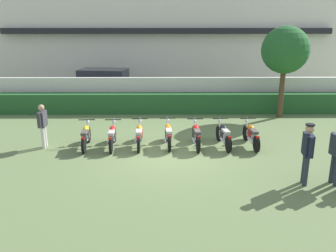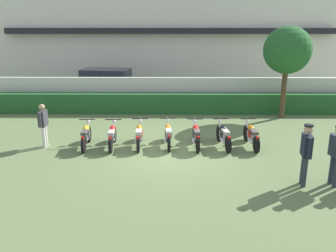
{
  "view_description": "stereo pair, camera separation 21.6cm",
  "coord_description": "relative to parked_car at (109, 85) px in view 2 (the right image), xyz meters",
  "views": [
    {
      "loc": [
        -0.1,
        -11.36,
        4.28
      ],
      "look_at": [
        0.0,
        1.1,
        0.7
      ],
      "focal_mm": 37.04,
      "sensor_mm": 36.0,
      "label": 1
    },
    {
      "loc": [
        0.12,
        -11.36,
        4.28
      ],
      "look_at": [
        0.0,
        1.1,
        0.7
      ],
      "focal_mm": 37.04,
      "sensor_mm": 36.0,
      "label": 2
    }
  ],
  "objects": [
    {
      "name": "motorcycle_in_row_3",
      "position": [
        3.6,
        -8.19,
        -0.49
      ],
      "size": [
        0.6,
        1.86,
        0.96
      ],
      "rotation": [
        0.0,
        0.0,
        1.62
      ],
      "color": "black",
      "rests_on": "ground"
    },
    {
      "name": "tree_near_inspector",
      "position": [
        9.09,
        -3.98,
        2.28
      ],
      "size": [
        2.2,
        2.2,
        4.34
      ],
      "color": "#4C3823",
      "rests_on": "ground"
    },
    {
      "name": "motorcycle_in_row_4",
      "position": [
        4.62,
        -8.31,
        -0.48
      ],
      "size": [
        0.6,
        1.86,
        0.97
      ],
      "rotation": [
        0.0,
        0.0,
        1.6
      ],
      "color": "black",
      "rests_on": "ground"
    },
    {
      "name": "motorcycle_in_row_2",
      "position": [
        2.53,
        -8.21,
        -0.5
      ],
      "size": [
        0.6,
        1.9,
        0.94
      ],
      "rotation": [
        0.0,
        0.0,
        1.59
      ],
      "color": "black",
      "rests_on": "ground"
    },
    {
      "name": "officer_0",
      "position": [
        7.4,
        -11.48,
        0.12
      ],
      "size": [
        0.3,
        0.69,
        1.76
      ],
      "rotation": [
        0.0,
        0.0,
        2.98
      ],
      "color": "#28333D",
      "rests_on": "ground"
    },
    {
      "name": "motorcycle_in_row_0",
      "position": [
        0.59,
        -8.36,
        -0.49
      ],
      "size": [
        0.6,
        1.84,
        0.96
      ],
      "rotation": [
        0.0,
        0.0,
        1.65
      ],
      "color": "black",
      "rests_on": "ground"
    },
    {
      "name": "parked_car",
      "position": [
        0.0,
        0.0,
        0.0
      ],
      "size": [
        4.71,
        2.57,
        1.89
      ],
      "rotation": [
        0.0,
        0.0,
        -0.13
      ],
      "color": "#9EA3A8",
      "rests_on": "ground"
    },
    {
      "name": "building",
      "position": [
        3.59,
        5.33,
        2.88
      ],
      "size": [
        24.55,
        6.5,
        7.62
      ],
      "color": "silver",
      "rests_on": "ground"
    },
    {
      "name": "compound_wall",
      "position": [
        3.59,
        -2.35,
        -0.07
      ],
      "size": [
        23.32,
        0.3,
        1.73
      ],
      "primitive_type": "cube",
      "color": "silver",
      "rests_on": "ground"
    },
    {
      "name": "motorcycle_in_row_6",
      "position": [
        6.66,
        -8.24,
        -0.49
      ],
      "size": [
        0.6,
        1.92,
        0.95
      ],
      "rotation": [
        0.0,
        0.0,
        1.63
      ],
      "color": "black",
      "rests_on": "ground"
    },
    {
      "name": "motorcycle_in_row_1",
      "position": [
        1.55,
        -8.33,
        -0.5
      ],
      "size": [
        0.6,
        1.84,
        0.95
      ],
      "rotation": [
        0.0,
        0.0,
        1.62
      ],
      "color": "black",
      "rests_on": "ground"
    },
    {
      "name": "ground",
      "position": [
        3.59,
        -9.06,
        -0.94
      ],
      "size": [
        60.0,
        60.0,
        0.0
      ],
      "primitive_type": "plane",
      "color": "#607547"
    },
    {
      "name": "motorcycle_in_row_5",
      "position": [
        5.64,
        -8.25,
        -0.49
      ],
      "size": [
        0.6,
        1.93,
        0.96
      ],
      "rotation": [
        0.0,
        0.0,
        1.68
      ],
      "color": "black",
      "rests_on": "ground"
    },
    {
      "name": "inspector_person",
      "position": [
        -0.94,
        -8.34,
        0.01
      ],
      "size": [
        0.22,
        0.66,
        1.62
      ],
      "color": "silver",
      "rests_on": "ground"
    },
    {
      "name": "hedge_row",
      "position": [
        3.59,
        -3.05,
        -0.43
      ],
      "size": [
        18.66,
        0.7,
        1.01
      ],
      "primitive_type": "cube",
      "color": "#235628",
      "rests_on": "ground"
    }
  ]
}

